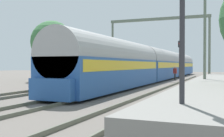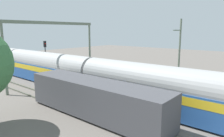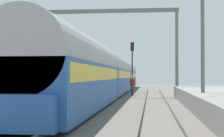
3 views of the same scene
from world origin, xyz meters
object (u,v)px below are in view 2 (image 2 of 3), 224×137
freight_car (95,98)px  catenary_gantry (54,40)px  passenger_train (48,67)px  person_crossing (70,74)px  railway_signal_far (45,54)px

freight_car → catenary_gantry: size_ratio=1.02×
passenger_train → catenary_gantry: catenary_gantry is taller
person_crossing → railway_signal_far: railway_signal_far is taller
railway_signal_far → catenary_gantry: 5.83m
person_crossing → freight_car: bearing=75.3°
railway_signal_far → catenary_gantry: (-1.92, -5.00, 2.29)m
person_crossing → catenary_gantry: bearing=10.5°
freight_car → catenary_gantry: 12.55m
freight_car → person_crossing: 12.61m
freight_car → person_crossing: size_ratio=7.51×
person_crossing → railway_signal_far: size_ratio=0.33×
passenger_train → railway_signal_far: bearing=60.9°
passenger_train → person_crossing: size_ratio=28.44×
railway_signal_far → passenger_train: bearing=-119.1°
passenger_train → person_crossing: bearing=-38.7°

